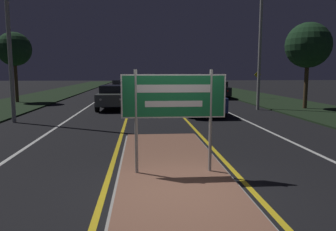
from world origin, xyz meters
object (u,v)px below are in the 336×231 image
at_px(car_receding_1, 215,89).
at_px(warning_sign, 257,82).
at_px(car_approaching_1, 121,86).
at_px(streetlight_right_near, 261,8).
at_px(car_approaching_0, 114,96).
at_px(highway_sign, 174,100).
at_px(car_receding_0, 202,100).

bearing_deg(car_receding_1, warning_sign, -20.14).
bearing_deg(car_approaching_1, streetlight_right_near, -60.24).
xyz_separation_m(car_receding_1, car_approaching_0, (-8.05, -7.72, 0.01)).
bearing_deg(highway_sign, car_receding_1, 74.88).
bearing_deg(streetlight_right_near, car_approaching_1, 119.76).
relative_size(car_receding_1, car_approaching_0, 1.11).
relative_size(car_receding_0, car_receding_1, 0.96).
bearing_deg(highway_sign, car_approaching_1, 95.80).
bearing_deg(car_approaching_1, car_receding_0, -73.26).
bearing_deg(car_receding_0, warning_sign, 55.80).
bearing_deg(car_approaching_1, warning_sign, -35.70).
bearing_deg(car_approaching_0, car_receding_1, 43.81).
height_order(streetlight_right_near, car_approaching_1, streetlight_right_near).
bearing_deg(streetlight_right_near, warning_sign, 70.58).
height_order(car_receding_0, car_approaching_1, car_receding_0).
height_order(car_receding_1, car_approaching_1, car_receding_1).
distance_m(car_approaching_1, warning_sign, 14.61).
xyz_separation_m(car_receding_0, car_receding_1, (3.13, 10.69, 0.01)).
distance_m(car_receding_1, car_approaching_1, 11.23).
relative_size(streetlight_right_near, car_approaching_1, 2.21).
bearing_deg(car_approaching_1, car_approaching_0, -88.14).
relative_size(car_receding_1, warning_sign, 2.01).
bearing_deg(streetlight_right_near, car_receding_1, 94.26).
relative_size(streetlight_right_near, warning_sign, 4.10).
bearing_deg(car_approaching_1, car_receding_1, -40.54).
relative_size(car_receding_0, car_approaching_0, 1.07).
bearing_deg(car_receding_1, car_receding_0, -106.29).
bearing_deg(streetlight_right_near, highway_sign, -117.39).
relative_size(highway_sign, warning_sign, 1.00).
xyz_separation_m(car_approaching_1, warning_sign, (11.85, -8.52, 0.70)).
bearing_deg(car_approaching_0, warning_sign, 29.79).
bearing_deg(car_receding_0, car_approaching_1, 106.74).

